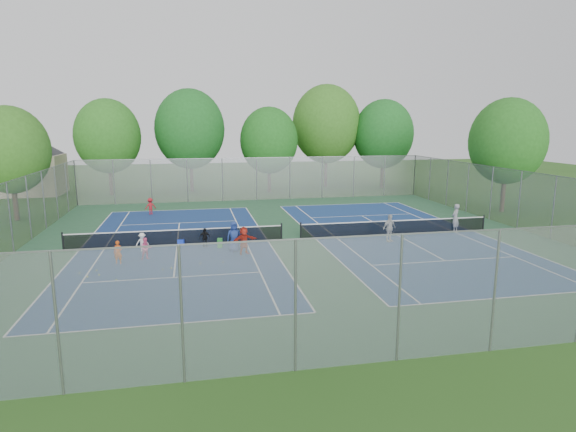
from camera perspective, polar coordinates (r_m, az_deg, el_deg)
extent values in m
plane|color=#264E18|center=(30.27, 0.37, -2.77)|extent=(120.00, 120.00, 0.00)
cube|color=#295737|center=(30.27, 0.37, -2.76)|extent=(32.00, 32.00, 0.01)
cube|color=navy|center=(29.68, -13.00, -3.30)|extent=(10.97, 23.77, 0.01)
cube|color=navy|center=(32.38, 12.60, -2.10)|extent=(10.97, 23.77, 0.01)
cube|color=black|center=(29.58, -13.04, -2.48)|extent=(12.87, 0.10, 0.91)
cube|color=black|center=(32.29, 12.63, -1.34)|extent=(12.87, 0.10, 0.91)
cube|color=gray|center=(45.48, -3.74, 4.41)|extent=(32.00, 0.10, 4.00)
cube|color=gray|center=(15.04, 13.05, -9.54)|extent=(32.00, 0.10, 4.00)
cube|color=gray|center=(30.91, -30.07, -0.19)|extent=(0.10, 32.00, 4.00)
cube|color=gray|center=(36.59, 25.74, 1.73)|extent=(0.10, 32.00, 4.00)
cube|color=#B7A88C|center=(55.40, -28.20, 4.31)|extent=(6.00, 5.00, 4.00)
pyramid|color=#2D2D33|center=(55.17, -28.59, 8.64)|extent=(11.03, 11.03, 2.20)
cylinder|color=#443326|center=(51.70, -20.27, 4.26)|extent=(0.36, 0.36, 3.50)
ellipsoid|color=#29661D|center=(51.43, -20.58, 8.86)|extent=(6.40, 6.40, 7.36)
cylinder|color=#443326|center=(52.05, -11.37, 4.96)|extent=(0.36, 0.36, 3.85)
ellipsoid|color=#19591E|center=(51.78, -11.56, 10.06)|extent=(7.20, 7.20, 8.28)
cylinder|color=#443326|center=(50.73, -2.25, 4.62)|extent=(0.36, 0.36, 3.15)
ellipsoid|color=#1D5F1B|center=(50.45, -2.28, 8.94)|extent=(6.00, 6.00, 6.90)
cylinder|color=#443326|center=(55.10, 4.49, 5.65)|extent=(0.36, 0.36, 4.20)
ellipsoid|color=#32671D|center=(54.87, 4.57, 10.80)|extent=(7.60, 7.60, 8.74)
cylinder|color=#443326|center=(55.22, 11.08, 5.13)|extent=(0.36, 0.36, 3.50)
ellipsoid|color=#1A5B1E|center=(54.96, 11.24, 9.51)|extent=(6.60, 6.60, 7.59)
cylinder|color=#443326|center=(41.29, -29.62, 1.72)|extent=(0.36, 0.36, 3.15)
ellipsoid|color=#30641D|center=(40.95, -30.11, 6.80)|extent=(5.60, 5.60, 6.44)
cylinder|color=#443326|center=(43.17, 24.15, 2.78)|extent=(0.36, 0.36, 3.50)
ellipsoid|color=#225D1B|center=(42.85, 24.57, 8.07)|extent=(6.00, 6.00, 6.90)
cube|color=blue|center=(29.69, -12.52, -2.99)|extent=(0.48, 0.48, 0.32)
cube|color=#268D2D|center=(28.44, -8.07, -3.20)|extent=(0.32, 0.32, 0.56)
imported|color=#E15315|center=(26.43, -19.50, -4.09)|extent=(0.49, 0.37, 1.22)
imported|color=pink|center=(26.82, -16.47, -3.73)|extent=(0.68, 0.60, 1.19)
imported|color=white|center=(28.45, -16.89, -3.01)|extent=(0.78, 0.54, 1.10)
imported|color=black|center=(28.70, -9.84, -2.53)|extent=(0.72, 0.44, 1.14)
imported|color=navy|center=(27.38, -6.41, -2.46)|extent=(0.90, 0.64, 1.73)
imported|color=#B12719|center=(26.80, -5.24, -2.91)|extent=(1.52, 0.95, 1.56)
imported|color=#A81820|center=(39.79, -16.00, 1.11)|extent=(0.98, 0.76, 1.33)
imported|color=gray|center=(34.06, 19.22, -0.21)|extent=(0.82, 0.77, 1.89)
imported|color=beige|center=(30.10, 11.92, -1.42)|extent=(1.09, 0.78, 1.71)
sphere|color=#C0E535|center=(25.51, -23.48, -6.27)|extent=(0.07, 0.07, 0.07)
sphere|color=yellow|center=(25.42, -10.34, -5.57)|extent=(0.07, 0.07, 0.07)
sphere|color=#D5F138|center=(24.89, -13.66, -6.06)|extent=(0.07, 0.07, 0.07)
sphere|color=#B3DA32|center=(23.86, -19.68, -7.15)|extent=(0.07, 0.07, 0.07)
sphere|color=#B6D431|center=(24.87, -21.48, -6.55)|extent=(0.07, 0.07, 0.07)
sphere|color=yellow|center=(24.79, -22.66, -6.69)|extent=(0.07, 0.07, 0.07)
sphere|color=#ABC12D|center=(24.80, -14.64, -6.18)|extent=(0.07, 0.07, 0.07)
sphere|color=yellow|center=(25.42, -7.72, -5.49)|extent=(0.07, 0.07, 0.07)
sphere|color=#CFE836|center=(28.44, -6.61, -3.68)|extent=(0.07, 0.07, 0.07)
sphere|color=gold|center=(25.63, -21.74, -6.06)|extent=(0.07, 0.07, 0.07)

